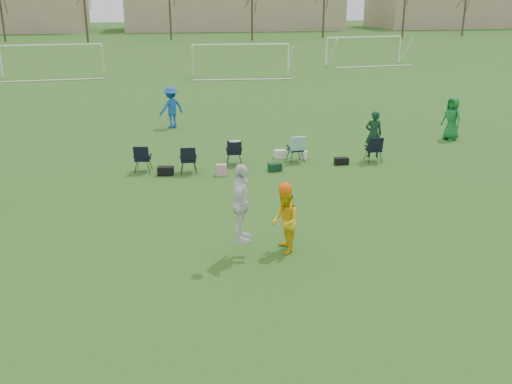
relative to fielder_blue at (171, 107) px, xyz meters
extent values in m
plane|color=#28591C|center=(1.83, -14.95, -0.96)|extent=(260.00, 260.00, 0.00)
imported|color=#164FAB|center=(0.00, 0.00, 0.00)|extent=(1.43, 1.25, 1.92)
imported|color=#136C29|center=(11.74, -4.45, -0.04)|extent=(0.89, 1.06, 1.84)
imported|color=white|center=(1.13, -14.50, 0.41)|extent=(0.75, 1.18, 1.87)
imported|color=yellow|center=(2.21, -14.35, -0.17)|extent=(0.61, 0.78, 1.58)
sphere|color=#FE5D0D|center=(2.21, -14.35, 0.66)|extent=(0.32, 0.32, 0.32)
cylinder|color=white|center=(1.01, -14.53, 1.90)|extent=(0.27, 0.27, 0.06)
imported|color=#0E331B|center=(7.22, -7.06, 0.06)|extent=(0.69, 0.51, 1.75)
cube|color=black|center=(-0.48, -7.55, -0.81)|extent=(0.59, 0.38, 0.30)
cube|color=pink|center=(1.43, -7.93, -0.76)|extent=(0.36, 0.23, 0.40)
cube|color=#0D331B|center=(3.35, -7.74, -0.82)|extent=(0.51, 0.39, 0.28)
cube|color=silver|center=(3.87, -6.11, -0.80)|extent=(0.44, 0.33, 0.32)
cylinder|color=white|center=(4.76, -6.35, -0.81)|extent=(0.26, 0.26, 0.30)
cube|color=black|center=(5.93, -7.35, -0.83)|extent=(0.51, 0.27, 0.26)
cube|color=black|center=(-1.25, -6.96, -0.48)|extent=(0.69, 0.69, 0.96)
cube|color=black|center=(0.33, -7.39, -0.48)|extent=(0.64, 0.64, 0.96)
cube|color=black|center=(2.04, -6.64, -0.48)|extent=(0.64, 0.64, 0.96)
cube|color=black|center=(4.36, -6.64, -0.48)|extent=(0.66, 0.66, 0.96)
cube|color=black|center=(7.22, -7.16, -0.48)|extent=(0.62, 0.62, 0.96)
cylinder|color=white|center=(-11.81, 18.73, 0.24)|extent=(0.12, 0.12, 2.40)
cylinder|color=white|center=(-4.53, 19.37, 0.24)|extent=(0.12, 0.12, 2.40)
cylinder|color=white|center=(-8.17, 19.05, 1.44)|extent=(7.28, 0.76, 0.12)
cylinder|color=white|center=(2.19, 17.30, 0.24)|extent=(0.12, 0.12, 2.40)
cylinder|color=white|center=(9.47, 16.79, 0.24)|extent=(0.12, 0.12, 2.40)
cylinder|color=white|center=(5.83, 17.05, 1.44)|extent=(7.29, 0.63, 0.12)
cylinder|color=white|center=(14.21, 22.54, 0.24)|extent=(0.12, 0.12, 2.40)
cylinder|color=white|center=(21.44, 23.56, 0.24)|extent=(0.12, 0.12, 2.40)
cylinder|color=white|center=(17.83, 23.05, 1.44)|extent=(7.25, 1.13, 0.12)
cylinder|color=#382B21|center=(-20.17, 56.55, 3.54)|extent=(0.28, 0.28, 9.00)
cylinder|color=#382B21|center=(-9.17, 53.55, 4.14)|extent=(0.28, 0.28, 10.20)
cylinder|color=#382B21|center=(12.83, 53.55, 3.54)|extent=(0.28, 0.28, 9.00)
cylinder|color=#382B21|center=(23.83, 56.55, 4.14)|extent=(0.28, 0.28, 10.20)
cylinder|color=#382B21|center=(45.83, 56.55, 3.54)|extent=(0.28, 0.28, 9.00)
camera|label=1|loc=(-0.64, -26.68, 4.94)|focal=40.00mm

